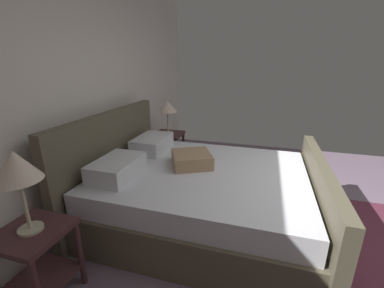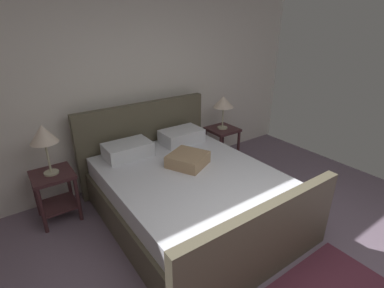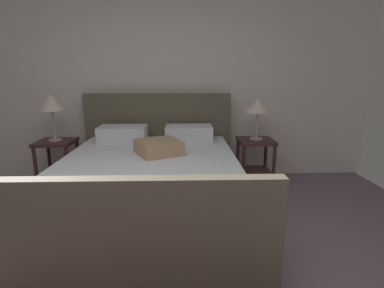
{
  "view_description": "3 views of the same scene",
  "coord_description": "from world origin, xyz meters",
  "px_view_note": "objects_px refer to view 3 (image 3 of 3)",
  "views": [
    {
      "loc": [
        -2.28,
        1.03,
        1.7
      ],
      "look_at": [
        0.25,
        1.77,
        0.82
      ],
      "focal_mm": 23.3,
      "sensor_mm": 36.0,
      "label": 1
    },
    {
      "loc": [
        -1.59,
        -0.75,
        2.2
      ],
      "look_at": [
        0.22,
        1.77,
        0.85
      ],
      "focal_mm": 27.12,
      "sensor_mm": 36.0,
      "label": 2
    },
    {
      "loc": [
        0.37,
        -1.17,
        1.41
      ],
      "look_at": [
        0.47,
        1.72,
        0.72
      ],
      "focal_mm": 27.71,
      "sensor_mm": 36.0,
      "label": 3
    }
  ],
  "objects_px": {
    "table_lamp_right": "(258,106)",
    "table_lamp_left": "(52,103)",
    "nightstand_right": "(255,154)",
    "nightstand_left": "(57,156)",
    "bed": "(151,183)"
  },
  "relations": [
    {
      "from": "table_lamp_left",
      "to": "nightstand_left",
      "type": "bearing_deg",
      "value": -63.43
    },
    {
      "from": "bed",
      "to": "table_lamp_right",
      "type": "distance_m",
      "value": 1.66
    },
    {
      "from": "bed",
      "to": "nightstand_right",
      "type": "xyz_separation_m",
      "value": [
        1.26,
        0.85,
        0.06
      ]
    },
    {
      "from": "bed",
      "to": "nightstand_left",
      "type": "height_order",
      "value": "bed"
    },
    {
      "from": "nightstand_right",
      "to": "table_lamp_right",
      "type": "distance_m",
      "value": 0.61
    },
    {
      "from": "nightstand_left",
      "to": "table_lamp_left",
      "type": "distance_m",
      "value": 0.66
    },
    {
      "from": "table_lamp_right",
      "to": "table_lamp_left",
      "type": "xyz_separation_m",
      "value": [
        -2.52,
        0.01,
        0.04
      ]
    },
    {
      "from": "bed",
      "to": "table_lamp_right",
      "type": "relative_size",
      "value": 4.48
    },
    {
      "from": "bed",
      "to": "nightstand_right",
      "type": "distance_m",
      "value": 1.52
    },
    {
      "from": "nightstand_right",
      "to": "table_lamp_left",
      "type": "distance_m",
      "value": 2.61
    },
    {
      "from": "bed",
      "to": "table_lamp_right",
      "type": "bearing_deg",
      "value": 33.95
    },
    {
      "from": "nightstand_left",
      "to": "table_lamp_left",
      "type": "height_order",
      "value": "table_lamp_left"
    },
    {
      "from": "nightstand_right",
      "to": "nightstand_left",
      "type": "xyz_separation_m",
      "value": [
        -2.52,
        0.01,
        0.0
      ]
    },
    {
      "from": "table_lamp_right",
      "to": "nightstand_right",
      "type": "bearing_deg",
      "value": -135.0
    },
    {
      "from": "table_lamp_left",
      "to": "table_lamp_right",
      "type": "bearing_deg",
      "value": -0.32
    }
  ]
}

